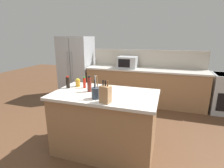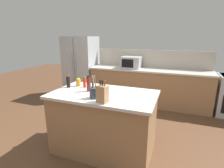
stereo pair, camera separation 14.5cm
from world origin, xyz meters
name	(u,v)px [view 1 (the left image)]	position (x,y,z in m)	size (l,w,h in m)	color
ground_plane	(105,149)	(0.00, 0.00, 0.00)	(14.00, 14.00, 0.00)	brown
back_counter_run	(144,86)	(0.30, 2.20, 0.47)	(3.06, 0.66, 0.94)	#936B47
wall_backsplash	(147,58)	(0.30, 2.52, 1.17)	(3.02, 0.03, 0.46)	#B2A899
kitchen_island	(105,122)	(0.00, 0.00, 0.47)	(1.54, 0.91, 0.94)	#936B47
refrigerator	(77,67)	(-1.72, 2.25, 0.87)	(0.89, 0.75, 1.75)	#ADB2B7
microwave	(127,62)	(-0.17, 2.20, 1.09)	(0.49, 0.39, 0.30)	#ADB2B7
knife_block	(105,94)	(0.14, -0.35, 1.05)	(0.15, 0.13, 0.29)	#A87C54
utensil_crock	(96,93)	(-0.03, -0.24, 1.02)	(0.12, 0.12, 0.32)	#333D4C
soy_sauce_bottle	(68,82)	(-0.66, 0.07, 1.03)	(0.06, 0.06, 0.20)	black
hot_sauce_bottle	(84,83)	(-0.41, 0.17, 1.03)	(0.05, 0.05, 0.18)	red
vinegar_bottle	(89,84)	(-0.25, 0.01, 1.05)	(0.06, 0.06, 0.24)	maroon
honey_jar	(78,83)	(-0.55, 0.21, 1.00)	(0.08, 0.08, 0.13)	gold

